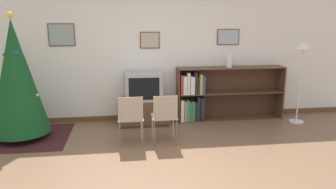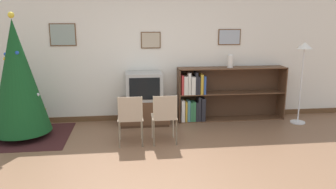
% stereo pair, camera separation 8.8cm
% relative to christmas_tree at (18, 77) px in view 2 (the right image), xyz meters
% --- Properties ---
extents(ground_plane, '(24.00, 24.00, 0.00)m').
position_rel_christmas_tree_xyz_m(ground_plane, '(2.28, -1.66, -1.04)').
color(ground_plane, brown).
extents(wall_back, '(8.43, 0.11, 2.70)m').
position_rel_christmas_tree_xyz_m(wall_back, '(2.28, 0.83, 0.31)').
color(wall_back, silver).
rests_on(wall_back, ground_plane).
extents(area_rug, '(1.55, 1.38, 0.01)m').
position_rel_christmas_tree_xyz_m(area_rug, '(-0.00, -0.00, -1.04)').
color(area_rug, '#381919').
rests_on(area_rug, ground_plane).
extents(christmas_tree, '(0.96, 0.96, 2.08)m').
position_rel_christmas_tree_xyz_m(christmas_tree, '(0.00, 0.00, 0.00)').
color(christmas_tree, maroon).
rests_on(christmas_tree, area_rug).
extents(tv_console, '(0.94, 0.54, 0.49)m').
position_rel_christmas_tree_xyz_m(tv_console, '(2.10, 0.49, -0.80)').
color(tv_console, '#412A1A').
rests_on(tv_console, ground_plane).
extents(television, '(0.68, 0.53, 0.52)m').
position_rel_christmas_tree_xyz_m(television, '(2.10, 0.49, -0.30)').
color(television, '#9E9E99').
rests_on(television, tv_console).
extents(folding_chair_left, '(0.40, 0.40, 0.82)m').
position_rel_christmas_tree_xyz_m(folding_chair_left, '(1.83, -0.59, -0.57)').
color(folding_chair_left, tan).
rests_on(folding_chair_left, ground_plane).
extents(folding_chair_right, '(0.40, 0.40, 0.82)m').
position_rel_christmas_tree_xyz_m(folding_chair_right, '(2.37, -0.59, -0.57)').
color(folding_chair_right, tan).
rests_on(folding_chair_right, ground_plane).
extents(bookshelf, '(2.14, 0.36, 1.05)m').
position_rel_christmas_tree_xyz_m(bookshelf, '(3.45, 0.59, -0.54)').
color(bookshelf, brown).
rests_on(bookshelf, ground_plane).
extents(vase, '(0.11, 0.11, 0.25)m').
position_rel_christmas_tree_xyz_m(vase, '(3.79, 0.57, 0.14)').
color(vase, silver).
rests_on(vase, bookshelf).
extents(standing_lamp, '(0.28, 0.28, 1.56)m').
position_rel_christmas_tree_xyz_m(standing_lamp, '(5.07, 0.18, 0.16)').
color(standing_lamp, silver).
rests_on(standing_lamp, ground_plane).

